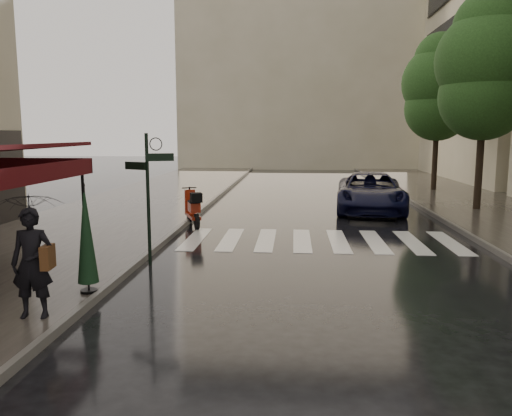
# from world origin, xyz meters

# --- Properties ---
(ground) EXTENTS (120.00, 120.00, 0.00)m
(ground) POSITION_xyz_m (0.00, 0.00, 0.00)
(ground) COLOR black
(ground) RESTS_ON ground
(sidewalk_near) EXTENTS (6.00, 60.00, 0.12)m
(sidewalk_near) POSITION_xyz_m (-4.50, 12.00, 0.06)
(sidewalk_near) COLOR #38332D
(sidewalk_near) RESTS_ON ground
(sidewalk_far) EXTENTS (5.50, 60.00, 0.12)m
(sidewalk_far) POSITION_xyz_m (10.25, 12.00, 0.06)
(sidewalk_far) COLOR #38332D
(sidewalk_far) RESTS_ON ground
(curb_near) EXTENTS (0.12, 60.00, 0.16)m
(curb_near) POSITION_xyz_m (-1.45, 12.00, 0.07)
(curb_near) COLOR #595651
(curb_near) RESTS_ON ground
(curb_far) EXTENTS (0.12, 60.00, 0.16)m
(curb_far) POSITION_xyz_m (7.45, 12.00, 0.07)
(curb_far) COLOR #595651
(curb_far) RESTS_ON ground
(crosswalk) EXTENTS (7.85, 3.20, 0.01)m
(crosswalk) POSITION_xyz_m (2.98, 6.00, 0.01)
(crosswalk) COLOR silver
(crosswalk) RESTS_ON ground
(signpost) EXTENTS (1.17, 0.29, 3.10)m
(signpost) POSITION_xyz_m (-1.19, 3.00, 1.83)
(signpost) COLOR black
(signpost) RESTS_ON ground
(backdrop_building) EXTENTS (22.00, 6.00, 20.00)m
(backdrop_building) POSITION_xyz_m (3.00, 38.00, 10.00)
(backdrop_building) COLOR tan
(backdrop_building) RESTS_ON ground
(tree_mid) EXTENTS (3.80, 3.80, 8.34)m
(tree_mid) POSITION_xyz_m (9.50, 12.00, 5.59)
(tree_mid) COLOR black
(tree_mid) RESTS_ON sidewalk_far
(tree_far) EXTENTS (3.80, 3.80, 8.16)m
(tree_far) POSITION_xyz_m (9.70, 19.00, 5.46)
(tree_far) COLOR black
(tree_far) RESTS_ON sidewalk_far
(pedestrian_with_umbrella) EXTENTS (1.19, 1.21, 2.53)m
(pedestrian_with_umbrella) POSITION_xyz_m (-2.00, -0.81, 1.80)
(pedestrian_with_umbrella) COLOR black
(pedestrian_with_umbrella) RESTS_ON sidewalk_near
(scooter) EXTENTS (0.95, 1.80, 1.25)m
(scooter) POSITION_xyz_m (-1.16, 8.00, 0.58)
(scooter) COLOR black
(scooter) RESTS_ON ground
(parked_car) EXTENTS (3.14, 5.81, 1.55)m
(parked_car) POSITION_xyz_m (5.26, 11.77, 0.77)
(parked_car) COLOR black
(parked_car) RESTS_ON ground
(parasol_back) EXTENTS (0.38, 0.38, 2.07)m
(parasol_back) POSITION_xyz_m (-1.65, 0.50, 1.23)
(parasol_back) COLOR black
(parasol_back) RESTS_ON sidewalk_near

